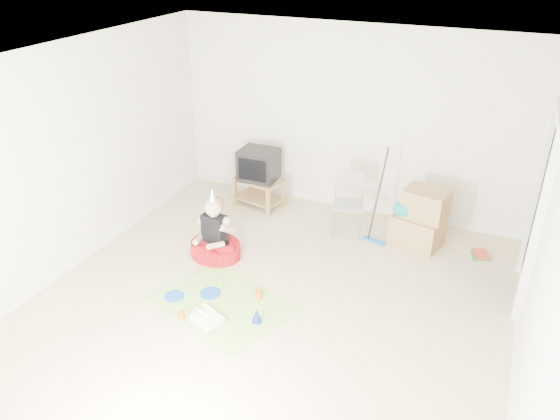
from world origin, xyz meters
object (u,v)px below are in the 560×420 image
at_px(tv_stand, 259,190).
at_px(crt_tv, 259,165).
at_px(cardboard_boxes, 420,218).
at_px(folding_chair, 348,205).
at_px(seated_woman, 215,241).
at_px(birthday_cake, 207,320).

relative_size(tv_stand, crt_tv, 1.44).
distance_m(crt_tv, cardboard_boxes, 2.37).
bearing_deg(folding_chair, crt_tv, 169.58).
bearing_deg(seated_woman, tv_stand, 94.33).
relative_size(crt_tv, seated_woman, 0.56).
bearing_deg(folding_chair, cardboard_boxes, 6.48).
bearing_deg(tv_stand, seated_woman, -85.67).
relative_size(tv_stand, cardboard_boxes, 0.98).
bearing_deg(birthday_cake, tv_stand, 104.51).
xyz_separation_m(crt_tv, seated_woman, (0.11, -1.48, -0.44)).
height_order(crt_tv, cardboard_boxes, crt_tv).
distance_m(folding_chair, seated_woman, 1.80).
bearing_deg(cardboard_boxes, crt_tv, 176.18).
height_order(crt_tv, seated_woman, seated_woman).
distance_m(crt_tv, folding_chair, 1.47).
xyz_separation_m(crt_tv, folding_chair, (1.42, -0.26, -0.23)).
distance_m(cardboard_boxes, seated_woman, 2.60).
bearing_deg(birthday_cake, cardboard_boxes, 56.41).
distance_m(tv_stand, crt_tv, 0.39).
bearing_deg(cardboard_boxes, birthday_cake, -123.59).
xyz_separation_m(tv_stand, crt_tv, (0.00, 0.00, 0.39)).
height_order(tv_stand, birthday_cake, tv_stand).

